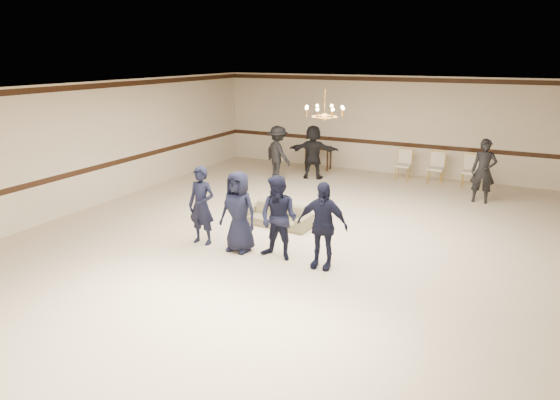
% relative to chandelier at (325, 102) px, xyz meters
% --- Properties ---
extents(room, '(12.01, 14.01, 3.21)m').
position_rel_chandelier_xyz_m(room, '(0.00, -1.00, -1.28)').
color(room, beige).
rests_on(room, ground).
extents(chair_rail, '(12.00, 0.02, 0.14)m').
position_rel_chandelier_xyz_m(chair_rail, '(0.00, 5.99, -1.88)').
color(chair_rail, black).
rests_on(chair_rail, wall_back).
extents(crown_molding, '(12.00, 0.02, 0.14)m').
position_rel_chandelier_xyz_m(crown_molding, '(0.00, 5.99, 0.21)').
color(crown_molding, black).
rests_on(crown_molding, wall_back).
extents(chandelier, '(0.94, 0.94, 0.89)m').
position_rel_chandelier_xyz_m(chandelier, '(0.00, 0.00, 0.00)').
color(chandelier, gold).
rests_on(chandelier, ceiling).
extents(boy_a, '(0.62, 0.41, 1.66)m').
position_rel_chandelier_xyz_m(boy_a, '(-1.89, -2.07, -2.04)').
color(boy_a, black).
rests_on(boy_a, floor).
extents(boy_b, '(0.84, 0.56, 1.66)m').
position_rel_chandelier_xyz_m(boy_b, '(-0.99, -2.07, -2.04)').
color(boy_b, black).
rests_on(boy_b, floor).
extents(boy_c, '(0.86, 0.69, 1.66)m').
position_rel_chandelier_xyz_m(boy_c, '(-0.09, -2.07, -2.04)').
color(boy_c, black).
rests_on(boy_c, floor).
extents(boy_d, '(1.00, 0.46, 1.66)m').
position_rel_chandelier_xyz_m(boy_d, '(0.81, -2.07, -2.04)').
color(boy_d, black).
rests_on(boy_d, floor).
extents(settee, '(1.72, 0.76, 0.49)m').
position_rel_chandelier_xyz_m(settee, '(-0.99, -0.38, -2.63)').
color(settee, '#696046').
rests_on(settee, floor).
extents(adult_left, '(1.29, 1.10, 1.73)m').
position_rel_chandelier_xyz_m(adult_left, '(-2.86, 3.43, -2.01)').
color(adult_left, black).
rests_on(adult_left, floor).
extents(adult_mid, '(1.68, 0.85, 1.73)m').
position_rel_chandelier_xyz_m(adult_mid, '(-1.96, 4.13, -2.01)').
color(adult_mid, black).
rests_on(adult_mid, floor).
extents(adult_right, '(0.64, 0.44, 1.73)m').
position_rel_chandelier_xyz_m(adult_right, '(3.14, 3.73, -2.01)').
color(adult_right, black).
rests_on(adult_right, floor).
extents(banquet_chair_left, '(0.48, 0.48, 0.96)m').
position_rel_chandelier_xyz_m(banquet_chair_left, '(0.69, 5.24, -2.40)').
color(banquet_chair_left, beige).
rests_on(banquet_chair_left, floor).
extents(banquet_chair_mid, '(0.47, 0.47, 0.96)m').
position_rel_chandelier_xyz_m(banquet_chair_mid, '(1.69, 5.24, -2.40)').
color(banquet_chair_mid, beige).
rests_on(banquet_chair_mid, floor).
extents(banquet_chair_right, '(0.48, 0.48, 0.96)m').
position_rel_chandelier_xyz_m(banquet_chair_right, '(2.69, 5.24, -2.40)').
color(banquet_chair_right, beige).
rests_on(banquet_chair_right, floor).
extents(console_table, '(0.92, 0.41, 0.76)m').
position_rel_chandelier_xyz_m(console_table, '(-2.31, 5.44, -2.49)').
color(console_table, '#352011').
rests_on(console_table, floor).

